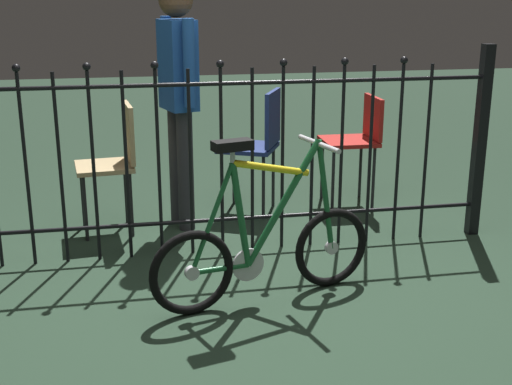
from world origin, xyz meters
The scene contains 7 objects.
ground_plane centered at (0.00, 0.00, 0.00)m, with size 20.00×20.00×0.00m, color #213425.
iron_fence centered at (-0.07, 0.82, 0.64)m, with size 3.33×0.07×1.27m.
bicycle centered at (0.03, 0.07, 0.30)m, with size 1.25×0.46×0.89m.
chair_tan centered at (-0.74, 1.34, 0.53)m, with size 0.41×0.41×0.88m.
chair_red centered at (1.07, 1.62, 0.53)m, with size 0.41×0.40×0.83m.
chair_navy centered at (0.29, 1.55, 0.56)m, with size 0.52×0.52×0.91m.
person_visitor centered at (-0.30, 1.35, 0.99)m, with size 0.26×0.46×1.65m.
Camera 1 is at (-0.65, -3.22, 1.61)m, focal length 47.82 mm.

